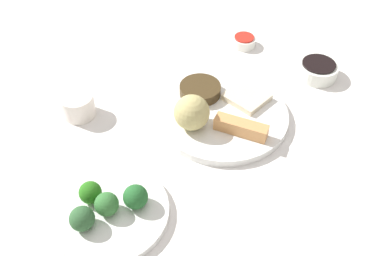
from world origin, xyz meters
TOP-DOWN VIEW (x-y plane):
  - tabletop at (0.00, 0.00)m, footprint 2.20×2.20m
  - main_plate at (0.00, -0.00)m, footprint 0.27×0.27m
  - rice_scoop at (0.07, 0.01)m, footprint 0.07×0.07m
  - spring_roll at (-0.00, 0.07)m, footprint 0.09×0.10m
  - crab_rangoon_wonton at (-0.06, -0.01)m, footprint 0.09×0.10m
  - stir_fry_heap at (0.01, -0.07)m, footprint 0.09×0.09m
  - broccoli_plate at (0.29, 0.11)m, footprint 0.20×0.20m
  - broccoli_floret_0 at (0.33, 0.12)m, footprint 0.04×0.04m
  - broccoli_floret_1 at (0.29, 0.12)m, footprint 0.04×0.04m
  - broccoli_floret_2 at (0.24, 0.13)m, footprint 0.04×0.04m
  - broccoli_floret_3 at (0.30, 0.08)m, footprint 0.04×0.04m
  - soy_sauce_bowl at (-0.26, -0.02)m, footprint 0.09×0.09m
  - soy_sauce_bowl_liquid at (-0.26, -0.02)m, footprint 0.07×0.07m
  - sauce_ramekin_sweet_and_sour at (-0.18, -0.20)m, footprint 0.06×0.06m
  - sauce_ramekin_sweet_and_sour_liquid at (-0.18, -0.20)m, footprint 0.05×0.05m
  - teacup at (0.25, -0.15)m, footprint 0.07×0.07m

SIDE VIEW (x-z plane):
  - tabletop at x=0.00m, z-range 0.00..0.02m
  - broccoli_plate at x=0.29m, z-range 0.02..0.03m
  - main_plate at x=0.00m, z-range 0.02..0.04m
  - sauce_ramekin_sweet_and_sour at x=-0.18m, z-range 0.02..0.04m
  - soy_sauce_bowl at x=-0.26m, z-range 0.02..0.05m
  - crab_rangoon_wonton at x=-0.06m, z-range 0.04..0.05m
  - teacup at x=0.25m, z-range 0.02..0.07m
  - sauce_ramekin_sweet_and_sour_liquid at x=-0.18m, z-range 0.04..0.05m
  - stir_fry_heap at x=0.01m, z-range 0.04..0.06m
  - spring_roll at x=0.00m, z-range 0.04..0.06m
  - broccoli_floret_3 at x=0.30m, z-range 0.03..0.07m
  - soy_sauce_bowl_liquid at x=-0.26m, z-range 0.05..0.06m
  - broccoli_floret_1 at x=0.29m, z-range 0.03..0.07m
  - broccoli_floret_0 at x=0.33m, z-range 0.03..0.07m
  - broccoli_floret_2 at x=0.24m, z-range 0.03..0.08m
  - rice_scoop at x=0.07m, z-range 0.04..0.11m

